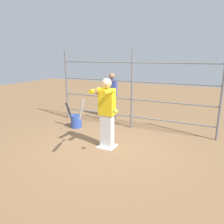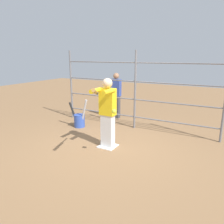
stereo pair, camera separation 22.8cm
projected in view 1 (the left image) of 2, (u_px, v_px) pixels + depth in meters
The scene contains 8 objects.
ground_plane at pixel (107, 147), 5.24m from camera, with size 24.00×24.00×0.00m, color olive.
home_plate at pixel (107, 146), 5.23m from camera, with size 0.40×0.40×0.02m.
fence_backstop at pixel (132, 90), 6.34m from camera, with size 4.75×0.06×2.27m.
batter at pixel (107, 111), 5.00m from camera, with size 0.42×0.55×1.63m.
baseball_bat_swinging at pixel (97, 92), 3.96m from camera, with size 0.48×0.82×0.26m.
softball_in_flight at pixel (115, 111), 4.23m from camera, with size 0.10×0.10×0.10m.
bat_bucket at pixel (76, 120), 6.58m from camera, with size 0.70×0.33×0.88m.
bystander_behind_fence at pixel (112, 95), 7.47m from camera, with size 0.32×0.20×1.55m.
Camera 1 is at (-2.23, 4.32, 2.12)m, focal length 35.00 mm.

